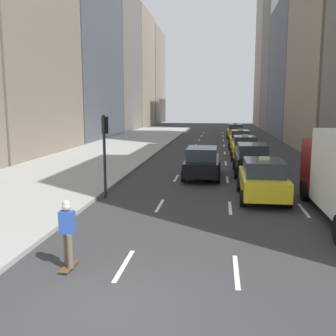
{
  "coord_description": "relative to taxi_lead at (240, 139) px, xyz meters",
  "views": [
    {
      "loc": [
        2.12,
        -7.18,
        4.02
      ],
      "look_at": [
        -0.14,
        10.07,
        1.21
      ],
      "focal_mm": 42.0,
      "sensor_mm": 36.0,
      "label": 1
    }
  ],
  "objects": [
    {
      "name": "traffic_light_pole",
      "position": [
        -6.75,
        -20.13,
        1.53
      ],
      "size": [
        0.24,
        0.42,
        3.6
      ],
      "color": "black",
      "rests_on": "ground"
    },
    {
      "name": "skateboarder",
      "position": [
        -5.52,
        -27.59,
        0.08
      ],
      "size": [
        0.36,
        0.8,
        1.75
      ],
      "color": "brown",
      "rests_on": "ground"
    },
    {
      "name": "sidewalk_left",
      "position": [
        -11.0,
        -2.24,
        -0.81
      ],
      "size": [
        8.0,
        66.0,
        0.15
      ],
      "primitive_type": "cube",
      "color": "#9E9E99",
      "rests_on": "ground"
    },
    {
      "name": "taxi_fourth",
      "position": [
        0.0,
        11.44,
        0.0
      ],
      "size": [
        2.02,
        4.4,
        1.87
      ],
      "color": "yellow",
      "rests_on": "ground"
    },
    {
      "name": "sedan_black_near",
      "position": [
        -2.8,
        -14.91,
        -0.0
      ],
      "size": [
        2.02,
        4.75,
        1.72
      ],
      "color": "black",
      "rests_on": "ground"
    },
    {
      "name": "building_row_left",
      "position": [
        -18.0,
        13.46,
        12.95
      ],
      "size": [
        6.0,
        86.84,
        36.14
      ],
      "color": "gray",
      "rests_on": "ground"
    },
    {
      "name": "lane_markings",
      "position": [
        -1.4,
        -6.24,
        -0.87
      ],
      "size": [
        5.72,
        56.0,
        0.01
      ],
      "color": "white",
      "rests_on": "ground"
    },
    {
      "name": "building_row_right",
      "position": [
        8.0,
        12.49,
        12.79
      ],
      "size": [
        6.0,
        77.51,
        33.62
      ],
      "color": "slate",
      "rests_on": "ground"
    },
    {
      "name": "taxi_second",
      "position": [
        0.0,
        -19.59,
        0.0
      ],
      "size": [
        2.02,
        4.4,
        1.87
      ],
      "color": "yellow",
      "rests_on": "ground"
    },
    {
      "name": "sedan_silver_behind",
      "position": [
        0.0,
        -13.48,
        0.03
      ],
      "size": [
        2.02,
        4.71,
        1.8
      ],
      "color": "black",
      "rests_on": "ground"
    },
    {
      "name": "ground_plane",
      "position": [
        -4.0,
        -29.24,
        -0.88
      ],
      "size": [
        160.0,
        160.0,
        0.0
      ],
      "primitive_type": "plane",
      "color": "#333335"
    },
    {
      "name": "taxi_lead",
      "position": [
        0.0,
        0.0,
        0.0
      ],
      "size": [
        2.02,
        4.4,
        1.87
      ],
      "color": "yellow",
      "rests_on": "ground"
    },
    {
      "name": "taxi_third",
      "position": [
        0.0,
        -6.85,
        0.0
      ],
      "size": [
        2.02,
        4.4,
        1.87
      ],
      "color": "yellow",
      "rests_on": "ground"
    }
  ]
}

